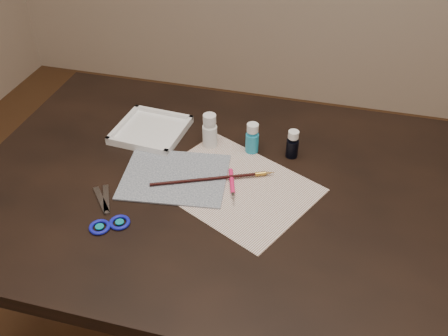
% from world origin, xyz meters
% --- Properties ---
extents(table, '(1.30, 0.90, 0.75)m').
position_xyz_m(table, '(0.00, 0.00, 0.38)').
color(table, black).
rests_on(table, ground).
extents(paper, '(0.47, 0.43, 0.00)m').
position_xyz_m(paper, '(0.03, -0.00, 0.75)').
color(paper, white).
rests_on(paper, table).
extents(canvas, '(0.29, 0.24, 0.00)m').
position_xyz_m(canvas, '(-0.13, -0.01, 0.75)').
color(canvas, '#111F38').
rests_on(canvas, paper).
extents(paint_bottle_white, '(0.05, 0.05, 0.10)m').
position_xyz_m(paint_bottle_white, '(-0.08, 0.15, 0.80)').
color(paint_bottle_white, white).
rests_on(paint_bottle_white, table).
extents(paint_bottle_cyan, '(0.04, 0.04, 0.09)m').
position_xyz_m(paint_bottle_cyan, '(0.04, 0.15, 0.79)').
color(paint_bottle_cyan, '#2093BB').
rests_on(paint_bottle_cyan, table).
extents(paint_bottle_navy, '(0.04, 0.04, 0.08)m').
position_xyz_m(paint_bottle_navy, '(0.15, 0.16, 0.79)').
color(paint_bottle_navy, black).
rests_on(paint_bottle_navy, table).
extents(paintbrush, '(0.30, 0.14, 0.01)m').
position_xyz_m(paintbrush, '(-0.03, 0.00, 0.76)').
color(paintbrush, black).
rests_on(paintbrush, canvas).
extents(craft_knife, '(0.05, 0.13, 0.01)m').
position_xyz_m(craft_knife, '(0.03, -0.02, 0.76)').
color(craft_knife, '#EA1A5D').
rests_on(craft_knife, paper).
extents(scissors, '(0.20, 0.20, 0.01)m').
position_xyz_m(scissors, '(-0.25, -0.17, 0.75)').
color(scissors, silver).
rests_on(scissors, table).
extents(palette_tray, '(0.20, 0.20, 0.02)m').
position_xyz_m(palette_tray, '(-0.26, 0.16, 0.76)').
color(palette_tray, white).
rests_on(palette_tray, table).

